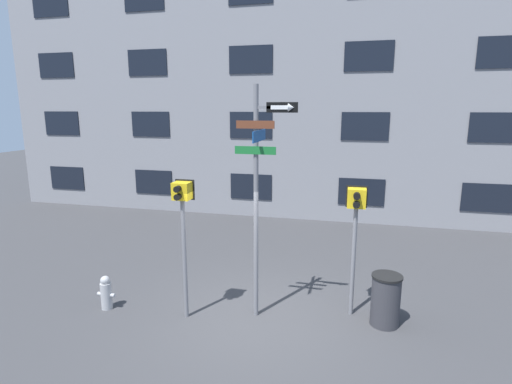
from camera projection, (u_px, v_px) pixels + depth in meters
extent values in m
plane|color=#38383A|center=(256.00, 320.00, 7.71)|extent=(60.00, 60.00, 0.00)
cube|color=gray|center=(309.00, 59.00, 13.82)|extent=(24.00, 0.60, 11.38)
cube|color=black|center=(67.00, 178.00, 16.79)|extent=(1.58, 0.03, 0.95)
cube|color=black|center=(154.00, 182.00, 15.86)|extent=(1.58, 0.03, 0.95)
cube|color=black|center=(251.00, 187.00, 14.92)|extent=(1.58, 0.03, 0.95)
cube|color=black|center=(361.00, 192.00, 13.98)|extent=(1.58, 0.03, 0.95)
cube|color=black|center=(487.00, 198.00, 13.05)|extent=(1.58, 0.03, 0.95)
cube|color=black|center=(62.00, 123.00, 16.32)|extent=(1.58, 0.03, 0.95)
cube|color=black|center=(151.00, 124.00, 15.39)|extent=(1.58, 0.03, 0.95)
cube|color=black|center=(251.00, 125.00, 14.45)|extent=(1.58, 0.03, 0.95)
cube|color=black|center=(365.00, 126.00, 13.52)|extent=(1.58, 0.03, 0.95)
cube|color=black|center=(496.00, 128.00, 12.58)|extent=(1.58, 0.03, 0.95)
cube|color=black|center=(56.00, 65.00, 15.85)|extent=(1.58, 0.03, 0.95)
cube|color=black|center=(147.00, 63.00, 14.92)|extent=(1.58, 0.03, 0.95)
cube|color=black|center=(251.00, 60.00, 13.98)|extent=(1.58, 0.03, 0.95)
cube|color=black|center=(369.00, 56.00, 13.05)|extent=(1.58, 0.03, 0.95)
cube|color=black|center=(505.00, 52.00, 12.11)|extent=(1.58, 0.03, 0.95)
cube|color=black|center=(50.00, 4.00, 15.39)|extent=(1.58, 0.03, 0.95)
cylinder|color=slate|center=(256.00, 206.00, 7.46)|extent=(0.09, 0.09, 4.44)
cube|color=slate|center=(269.00, 107.00, 7.04)|extent=(0.47, 0.05, 0.05)
cube|color=brown|center=(255.00, 125.00, 7.10)|extent=(0.70, 0.02, 0.14)
cube|color=#14478C|center=(259.00, 136.00, 7.18)|extent=(0.02, 0.94, 0.20)
cube|color=#196B2D|center=(255.00, 150.00, 7.19)|extent=(0.76, 0.02, 0.14)
cube|color=black|center=(282.00, 107.00, 6.97)|extent=(0.56, 0.02, 0.18)
cube|color=white|center=(280.00, 107.00, 6.96)|extent=(0.32, 0.01, 0.07)
cone|color=white|center=(291.00, 107.00, 6.92)|extent=(0.10, 0.14, 0.14)
cylinder|color=slate|center=(185.00, 260.00, 7.61)|extent=(0.08, 0.08, 2.36)
cube|color=gold|center=(182.00, 191.00, 7.33)|extent=(0.32, 0.26, 0.32)
cube|color=black|center=(185.00, 189.00, 7.47)|extent=(0.38, 0.02, 0.38)
cylinder|color=black|center=(177.00, 189.00, 7.14)|extent=(0.11, 0.12, 0.11)
cylinder|color=black|center=(178.00, 197.00, 7.17)|extent=(0.11, 0.12, 0.11)
cylinder|color=silver|center=(179.00, 188.00, 7.19)|extent=(0.09, 0.01, 0.09)
cylinder|color=slate|center=(353.00, 262.00, 7.73)|extent=(0.08, 0.08, 2.18)
cube|color=gold|center=(357.00, 198.00, 7.47)|extent=(0.34, 0.26, 0.36)
cube|color=black|center=(357.00, 197.00, 7.60)|extent=(0.40, 0.02, 0.42)
cylinder|color=black|center=(357.00, 196.00, 7.27)|extent=(0.13, 0.12, 0.13)
cylinder|color=black|center=(356.00, 205.00, 7.31)|extent=(0.13, 0.12, 0.13)
cylinder|color=orange|center=(357.00, 195.00, 7.32)|extent=(0.10, 0.01, 0.10)
cylinder|color=#A5A5A8|center=(106.00, 296.00, 8.11)|extent=(0.22, 0.22, 0.55)
sphere|color=#A5A5A8|center=(105.00, 280.00, 8.04)|extent=(0.19, 0.19, 0.19)
cylinder|color=#A5A5A8|center=(100.00, 294.00, 8.14)|extent=(0.08, 0.08, 0.08)
cylinder|color=#A5A5A8|center=(113.00, 295.00, 8.07)|extent=(0.08, 0.08, 0.08)
cylinder|color=#333338|center=(386.00, 301.00, 7.47)|extent=(0.53, 0.53, 0.95)
cylinder|color=black|center=(387.00, 276.00, 7.37)|extent=(0.56, 0.56, 0.04)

